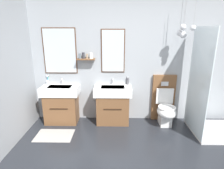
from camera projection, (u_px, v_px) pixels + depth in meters
wall_back at (133, 62)px, 3.86m from camera, size 4.41×0.63×2.51m
bath_mat at (55, 135)px, 3.45m from camera, size 0.68×0.44×0.01m
vanity_sink_left at (61, 103)px, 3.89m from camera, size 0.76×0.45×0.79m
tap_on_left_sink at (62, 81)px, 3.91m from camera, size 0.03×0.13×0.11m
vanity_sink_right at (113, 104)px, 3.87m from camera, size 0.76×0.45×0.79m
tap_on_right_sink at (113, 81)px, 3.90m from camera, size 0.03×0.13×0.11m
toilet at (165, 106)px, 3.85m from camera, size 0.48×0.62×1.00m
toothbrush_cup at (48, 82)px, 3.91m from camera, size 0.07×0.07×0.20m
soap_dispenser at (128, 81)px, 3.89m from camera, size 0.06×0.06×0.18m
shower_tray at (211, 113)px, 3.47m from camera, size 0.99×0.84×1.95m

